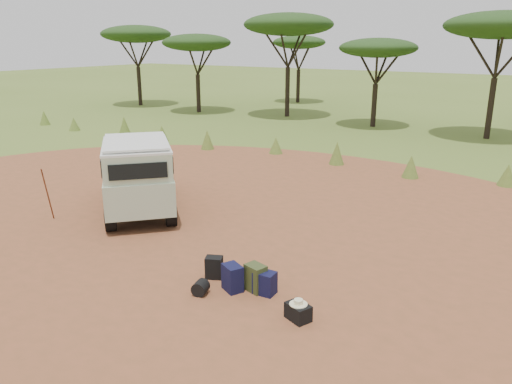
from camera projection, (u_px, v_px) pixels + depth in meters
The scene contains 13 objects.
ground at pixel (190, 235), 12.44m from camera, with size 140.00×140.00×0.00m, color #586E27.
dirt_clearing at pixel (190, 235), 12.44m from camera, with size 23.00×23.00×0.01m, color brown.
grass_fringe at pixel (338, 155), 19.22m from camera, with size 36.60×1.60×0.90m.
acacia_treeline at pixel (439, 36), 26.52m from camera, with size 46.70×13.20×6.26m.
safari_vehicle at pixel (138, 175), 13.95m from camera, with size 4.36×4.21×2.14m.
walking_staff at pixel (48, 194), 13.21m from camera, with size 0.04×0.04×1.51m, color brown.
backpack_black at pixel (214, 267), 10.13m from camera, with size 0.34×0.25×0.46m, color black.
backpack_navy at pixel (232, 278), 9.60m from camera, with size 0.41×0.29×0.53m, color #101233.
backpack_olive at pixel (256, 278), 9.58m from camera, with size 0.39×0.28×0.54m, color #36441F.
duffel_navy at pixel (265, 283), 9.49m from camera, with size 0.40×0.30×0.45m, color #101233.
hard_case at pixel (298, 312), 8.62m from camera, with size 0.43×0.30×0.30m, color black.
stuff_sack at pixel (201, 288), 9.49m from camera, with size 0.28×0.28×0.28m, color black.
safari_hat at pixel (298, 303), 8.56m from camera, with size 0.32×0.32×0.09m.
Camera 1 is at (7.68, -8.83, 4.65)m, focal length 35.00 mm.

